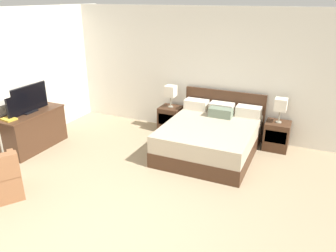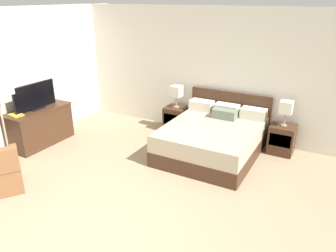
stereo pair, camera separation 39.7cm
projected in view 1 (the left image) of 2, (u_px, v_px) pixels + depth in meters
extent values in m
plane|color=#998466|center=(100.00, 244.00, 3.97)|extent=(11.79, 11.79, 0.00)
cube|color=silver|center=(207.00, 72.00, 6.83)|extent=(7.37, 0.06, 2.63)
cube|color=silver|center=(8.00, 82.00, 6.08)|extent=(0.06, 5.73, 2.63)
cube|color=#422819|center=(209.00, 147.00, 6.19)|extent=(1.62, 1.91, 0.28)
cube|color=tan|center=(209.00, 133.00, 6.08)|extent=(1.61, 1.89, 0.31)
cube|color=#422819|center=(224.00, 114.00, 6.88)|extent=(1.69, 0.05, 1.00)
cube|color=beige|center=(196.00, 104.00, 6.86)|extent=(0.48, 0.28, 0.20)
cube|color=beige|center=(222.00, 108.00, 6.65)|extent=(0.48, 0.28, 0.20)
cube|color=beige|center=(249.00, 111.00, 6.44)|extent=(0.48, 0.28, 0.20)
cube|color=slate|center=(221.00, 113.00, 6.40)|extent=(0.45, 0.22, 0.18)
cube|color=#422819|center=(171.00, 119.00, 7.22)|extent=(0.46, 0.44, 0.55)
cube|color=black|center=(167.00, 120.00, 7.02)|extent=(0.39, 0.01, 0.24)
cube|color=#422819|center=(277.00, 136.00, 6.35)|extent=(0.46, 0.44, 0.55)
cube|color=black|center=(275.00, 137.00, 6.15)|extent=(0.39, 0.01, 0.24)
cylinder|color=gray|center=(171.00, 107.00, 7.11)|extent=(0.11, 0.11, 0.02)
cylinder|color=gray|center=(171.00, 101.00, 7.07)|extent=(0.02, 0.02, 0.23)
cube|color=beige|center=(171.00, 91.00, 6.98)|extent=(0.22, 0.22, 0.23)
cylinder|color=gray|center=(278.00, 122.00, 6.25)|extent=(0.11, 0.11, 0.02)
cylinder|color=gray|center=(279.00, 116.00, 6.20)|extent=(0.02, 0.02, 0.23)
cube|color=beige|center=(281.00, 105.00, 6.12)|extent=(0.22, 0.22, 0.23)
cube|color=#422819|center=(33.00, 130.00, 6.37)|extent=(0.55, 1.26, 0.74)
cube|color=#482C1C|center=(30.00, 113.00, 6.24)|extent=(0.57, 1.29, 0.02)
cube|color=black|center=(29.00, 112.00, 6.22)|extent=(0.18, 0.29, 0.02)
cube|color=black|center=(27.00, 99.00, 6.13)|extent=(0.04, 0.94, 0.50)
cube|color=black|center=(28.00, 99.00, 6.12)|extent=(0.01, 0.92, 0.48)
cube|color=gold|center=(9.00, 119.00, 5.84)|extent=(0.28, 0.23, 0.03)
cube|color=brown|center=(13.00, 162.00, 4.90)|extent=(0.57, 0.42, 0.18)
cylinder|color=gray|center=(7.00, 172.00, 5.56)|extent=(0.28, 0.28, 0.02)
cylinder|color=gray|center=(0.00, 137.00, 5.31)|extent=(0.03, 0.03, 1.29)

